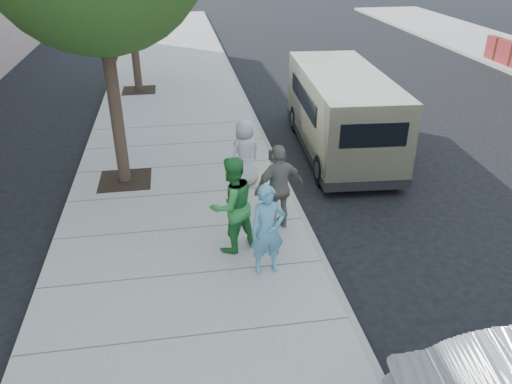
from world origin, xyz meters
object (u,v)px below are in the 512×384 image
Objects in this scene: parking_meter at (276,166)px; person_striped_polo at (279,188)px; person_officer at (268,230)px; van at (340,111)px; person_gray_shirt at (245,153)px; person_green_shirt at (232,205)px.

person_striped_polo reaches higher than parking_meter.
person_striped_polo reaches higher than person_officer.
parking_meter is 3.95m from van.
person_officer is 3.37m from person_gray_shirt.
parking_meter is 0.84× the size of person_officer.
van is 3.81× the size of person_gray_shirt.
person_striped_polo is (0.38, -1.99, 0.09)m from person_gray_shirt.
person_gray_shirt is (-0.44, 1.28, -0.21)m from parking_meter.
person_green_shirt reaches higher than person_striped_polo.
van is 3.68× the size of person_officer.
parking_meter is at bearing -123.35° from van.
parking_meter is at bearing -155.52° from person_green_shirt.
person_officer is 0.89× the size of person_green_shirt.
van is 6.00m from person_officer.
person_green_shirt is 2.67m from person_gray_shirt.
van is 4.57m from person_striped_polo.
person_officer is (-2.93, -5.23, -0.19)m from van.
van is 5.63m from person_green_shirt.
parking_meter is 0.23× the size of van.
van reaches higher than person_officer.
person_gray_shirt is 0.90× the size of person_striped_polo.
person_striped_polo is at bearing 71.35° from person_gray_shirt.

